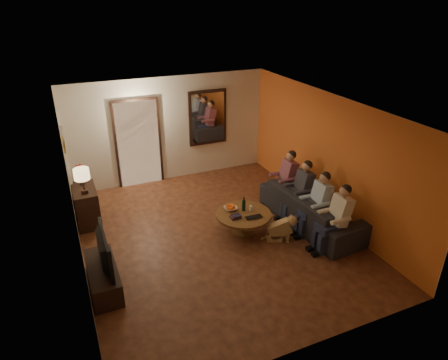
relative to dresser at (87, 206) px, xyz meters
name	(u,v)px	position (x,y,z in m)	size (l,w,h in m)	color
floor	(216,236)	(2.25, -1.57, -0.39)	(5.00, 6.00, 0.01)	#401C11
ceiling	(215,108)	(2.25, -1.57, 2.21)	(5.00, 6.00, 0.01)	white
back_wall	(170,130)	(2.25, 1.43, 0.91)	(5.00, 0.02, 2.60)	beige
front_wall	(308,273)	(2.25, -4.57, 0.91)	(5.00, 0.02, 2.60)	beige
left_wall	(73,203)	(-0.25, -1.57, 0.91)	(0.02, 6.00, 2.60)	beige
right_wall	(327,157)	(4.75, -1.57, 0.91)	(0.02, 6.00, 2.60)	beige
orange_accent	(327,157)	(4.74, -1.57, 0.91)	(0.01, 6.00, 2.60)	orange
kitchen_doorway	(138,144)	(1.45, 1.41, 0.66)	(1.00, 0.06, 2.10)	#FFE0A5
door_trim	(139,144)	(1.45, 1.40, 0.66)	(1.12, 0.04, 2.22)	black
fridge_glimpse	(149,148)	(1.70, 1.42, 0.51)	(0.45, 0.03, 1.70)	silver
mirror_frame	(208,118)	(3.25, 1.39, 1.11)	(1.00, 0.05, 1.40)	black
mirror_glass	(208,118)	(3.25, 1.36, 1.11)	(0.86, 0.02, 1.26)	white
white_door	(68,166)	(-0.21, 0.73, 0.63)	(0.06, 0.85, 2.04)	white
framed_art	(64,145)	(-0.22, -0.27, 1.46)	(0.03, 0.28, 0.24)	#B28C33
art_canvas	(65,145)	(-0.21, -0.27, 1.46)	(0.01, 0.22, 0.18)	brown
dresser	(87,206)	(0.00, 0.00, 0.00)	(0.45, 0.88, 0.78)	black
table_lamp	(83,181)	(0.00, -0.22, 0.66)	(0.30, 0.30, 0.54)	beige
flower_vase	(81,175)	(0.00, 0.22, 0.61)	(0.14, 0.14, 0.44)	#AE1214
tv_stand	(103,277)	(0.00, -2.22, -0.19)	(0.45, 1.22, 0.41)	black
tv	(99,251)	(0.00, -2.22, 0.32)	(0.14, 1.06, 0.61)	black
sofa	(312,208)	(4.24, -1.90, -0.03)	(0.97, 2.47, 0.72)	black
person_a	(337,220)	(4.14, -2.80, 0.21)	(0.60, 0.40, 1.20)	tan
person_b	(317,206)	(4.14, -2.20, 0.21)	(0.60, 0.40, 1.20)	tan
person_c	(300,193)	(4.14, -1.60, 0.21)	(0.60, 0.40, 1.20)	tan
person_d	(285,181)	(4.14, -1.00, 0.21)	(0.60, 0.40, 1.20)	tan
dog	(280,228)	(3.33, -2.18, -0.11)	(0.56, 0.24, 0.56)	#A17D4A
coffee_table	(243,223)	(2.80, -1.66, -0.17)	(1.10, 1.10, 0.45)	brown
bowl	(231,209)	(2.62, -1.44, 0.09)	(0.26, 0.26, 0.06)	white
oranges	(231,206)	(2.62, -1.44, 0.16)	(0.20, 0.20, 0.08)	#FF6315
wine_bottle	(244,204)	(2.85, -1.56, 0.21)	(0.07, 0.07, 0.31)	black
wine_glass	(251,208)	(2.98, -1.61, 0.11)	(0.06, 0.06, 0.10)	silver
book_stack	(236,216)	(2.58, -1.76, 0.09)	(0.20, 0.15, 0.07)	black
laptop	(255,218)	(2.90, -1.94, 0.07)	(0.33, 0.21, 0.03)	black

